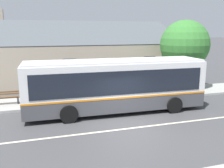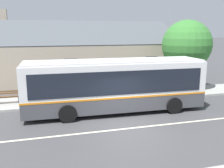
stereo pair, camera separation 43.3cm
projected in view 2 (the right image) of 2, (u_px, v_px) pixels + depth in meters
name	position (u px, v px, depth m)	size (l,w,h in m)	color
ground_plane	(128.00, 129.00, 12.88)	(300.00, 300.00, 0.00)	#424244
sidewalk_far	(102.00, 98.00, 18.52)	(60.00, 3.00, 0.15)	#9E9E99
lane_divider_stripe	(128.00, 128.00, 12.88)	(60.00, 0.16, 0.01)	beige
community_building	(66.00, 60.00, 25.36)	(21.27, 10.02, 6.97)	tan
transit_bus	(115.00, 84.00, 15.29)	(11.08, 2.96, 3.22)	#47474C
bench_by_building	(7.00, 97.00, 16.70)	(1.81, 0.51, 0.94)	brown
bench_down_street	(72.00, 93.00, 17.88)	(1.76, 0.51, 0.94)	brown
street_tree_primary	(185.00, 47.00, 20.56)	(4.05, 4.05, 5.84)	#4C3828
bus_stop_sign	(190.00, 75.00, 18.97)	(0.36, 0.07, 2.40)	gray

